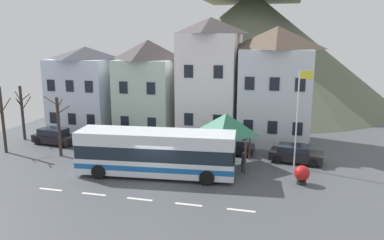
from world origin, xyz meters
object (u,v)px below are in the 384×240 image
object	(u,v)px
transit_bus	(156,153)
bare_tree_01	(22,111)
pedestrian_00	(219,159)
pedestrian_01	(244,161)
parked_car_00	(55,136)
parked_car_03	(296,154)
bare_tree_00	(3,118)
bus_shelter	(226,124)
townhouse_01	(149,88)
public_bench	(226,150)
parked_car_01	(112,139)
townhouse_02	(210,79)
townhouse_03	(275,86)
parked_car_02	(228,146)
hilltop_castle	(251,44)
townhouse_00	(87,89)
harbour_buoy	(302,174)
bare_tree_02	(59,125)
flagpole	(298,112)

from	to	relation	value
transit_bus	bare_tree_01	bearing A→B (deg)	153.46
pedestrian_00	pedestrian_01	world-z (taller)	pedestrian_00
parked_car_00	parked_car_03	world-z (taller)	parked_car_00
bare_tree_00	bare_tree_01	world-z (taller)	bare_tree_00
bus_shelter	parked_car_00	world-z (taller)	bus_shelter
transit_bus	pedestrian_01	distance (m)	6.23
townhouse_01	public_bench	world-z (taller)	townhouse_01
parked_car_01	townhouse_02	bearing A→B (deg)	25.63
pedestrian_00	pedestrian_01	bearing A→B (deg)	-1.37
townhouse_03	bus_shelter	xyz separation A→B (m)	(-3.24, -7.41, -2.03)
townhouse_03	parked_car_01	xyz separation A→B (m)	(-13.68, -4.95, -4.51)
parked_car_01	bare_tree_00	world-z (taller)	bare_tree_00
townhouse_03	pedestrian_00	xyz separation A→B (m)	(-3.51, -8.63, -4.39)
bare_tree_00	transit_bus	bearing A→B (deg)	-8.14
townhouse_02	parked_car_02	distance (m)	7.25
parked_car_01	bare_tree_01	xyz separation A→B (m)	(-9.05, 0.08, 2.05)
parked_car_00	parked_car_01	world-z (taller)	parked_car_00
hilltop_castle	townhouse_00	bearing A→B (deg)	-123.68
parked_car_01	harbour_buoy	size ratio (longest dim) A/B	3.24
hilltop_castle	bare_tree_02	distance (m)	33.72
townhouse_03	townhouse_01	bearing A→B (deg)	179.17
harbour_buoy	bare_tree_01	world-z (taller)	bare_tree_01
transit_bus	parked_car_03	world-z (taller)	transit_bus
townhouse_02	townhouse_03	size ratio (longest dim) A/B	1.08
townhouse_02	transit_bus	size ratio (longest dim) A/B	1.02
parked_car_01	bare_tree_02	distance (m)	4.90
flagpole	bare_tree_01	xyz separation A→B (m)	(-24.58, 1.99, -1.43)
pedestrian_00	bare_tree_02	size ratio (longest dim) A/B	0.32
townhouse_03	flagpole	world-z (taller)	townhouse_03
parked_car_00	parked_car_01	distance (m)	5.42
parked_car_00	bare_tree_00	bearing A→B (deg)	-119.65
hilltop_castle	bus_shelter	distance (m)	30.28
parked_car_03	parked_car_00	bearing A→B (deg)	-172.48
townhouse_01	pedestrian_00	distance (m)	12.86
harbour_buoy	pedestrian_00	bearing A→B (deg)	166.79
parked_car_00	harbour_buoy	world-z (taller)	parked_car_00
flagpole	bare_tree_02	bearing A→B (deg)	-174.97
townhouse_03	pedestrian_00	world-z (taller)	townhouse_03
townhouse_01	bare_tree_01	world-z (taller)	townhouse_01
parked_car_01	bare_tree_01	size ratio (longest dim) A/B	0.80
parked_car_00	pedestrian_01	distance (m)	17.63
parked_car_00	public_bench	bearing A→B (deg)	9.10
harbour_buoy	bare_tree_01	size ratio (longest dim) A/B	0.25
townhouse_00	parked_car_00	bearing A→B (deg)	-91.64
parked_car_02	pedestrian_01	xyz separation A→B (m)	(1.76, -4.27, 0.18)
townhouse_00	harbour_buoy	world-z (taller)	townhouse_00
bare_tree_02	pedestrian_00	bearing A→B (deg)	-0.66
harbour_buoy	parked_car_00	bearing A→B (deg)	168.09
townhouse_03	bare_tree_00	distance (m)	23.36
townhouse_01	flagpole	xyz separation A→B (m)	(13.94, -7.04, -0.45)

